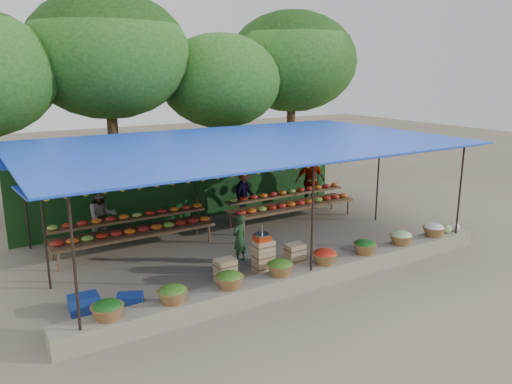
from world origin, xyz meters
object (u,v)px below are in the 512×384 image
vendor_seated (239,238)px  blue_crate_front (130,302)px  weighing_scale (262,237)px  crate_counter (262,259)px  blue_crate_back (84,304)px

vendor_seated → blue_crate_front: vendor_seated is taller
weighing_scale → blue_crate_front: (-3.19, -0.20, -0.71)m
blue_crate_front → crate_counter: bearing=28.0°
vendor_seated → blue_crate_front: size_ratio=2.40×
vendor_seated → blue_crate_back: size_ratio=2.14×
weighing_scale → vendor_seated: size_ratio=0.31×
weighing_scale → blue_crate_back: size_ratio=0.67×
crate_counter → blue_crate_front: (-3.20, -0.20, -0.16)m
vendor_seated → blue_crate_back: vendor_seated is taller
crate_counter → weighing_scale: 0.55m
crate_counter → blue_crate_back: 4.01m
weighing_scale → crate_counter: bearing=-0.0°
crate_counter → vendor_seated: bearing=99.2°
vendor_seated → blue_crate_back: 3.95m
weighing_scale → blue_crate_front: bearing=-176.5°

